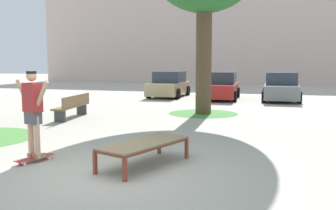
{
  "coord_description": "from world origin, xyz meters",
  "views": [
    {
      "loc": [
        3.0,
        -5.64,
        1.9
      ],
      "look_at": [
        0.56,
        2.18,
        1.0
      ],
      "focal_mm": 39.17,
      "sensor_mm": 36.0,
      "label": 1
    }
  ],
  "objects": [
    {
      "name": "building_facade",
      "position": [
        -1.36,
        33.23,
        5.14
      ],
      "size": [
        43.82,
        4.0,
        10.28
      ],
      "primitive_type": "cube",
      "color": "beige",
      "rests_on": "ground"
    },
    {
      "name": "ground_plane",
      "position": [
        0.0,
        0.0,
        0.0
      ],
      "size": [
        120.0,
        120.0,
        0.0
      ],
      "primitive_type": "plane",
      "color": "#B2AA9E"
    },
    {
      "name": "grass_patch_mid_back",
      "position": [
        0.08,
        8.35,
        0.0
      ],
      "size": [
        2.7,
        2.7,
        0.01
      ],
      "primitive_type": "cylinder",
      "color": "#47893D",
      "rests_on": "ground"
    },
    {
      "name": "skater",
      "position": [
        -1.59,
        0.3,
        1.07
      ],
      "size": [
        0.98,
        0.4,
        1.69
      ],
      "color": "tan",
      "rests_on": "skateboard"
    },
    {
      "name": "car_red",
      "position": [
        -0.24,
        14.61,
        0.69
      ],
      "size": [
        2.09,
        4.28,
        1.5
      ],
      "color": "red",
      "rests_on": "ground"
    },
    {
      "name": "skate_box",
      "position": [
        0.56,
        0.68,
        0.41
      ],
      "size": [
        1.33,
        2.04,
        0.46
      ],
      "color": "brown",
      "rests_on": "ground"
    },
    {
      "name": "car_grey",
      "position": [
        2.95,
        14.77,
        0.69
      ],
      "size": [
        2.01,
        4.24,
        1.5
      ],
      "color": "slate",
      "rests_on": "ground"
    },
    {
      "name": "skateboard",
      "position": [
        -1.59,
        0.3,
        0.08
      ],
      "size": [
        0.43,
        0.82,
        0.09
      ],
      "color": "#B23333",
      "rests_on": "ground"
    },
    {
      "name": "park_bench",
      "position": [
        -4.11,
        5.74,
        0.45
      ],
      "size": [
        0.81,
        2.44,
        0.83
      ],
      "color": "brown",
      "rests_on": "ground"
    },
    {
      "name": "car_tan",
      "position": [
        -3.43,
        15.23,
        0.69
      ],
      "size": [
        2.03,
        4.26,
        1.5
      ],
      "color": "tan",
      "rests_on": "ground"
    }
  ]
}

